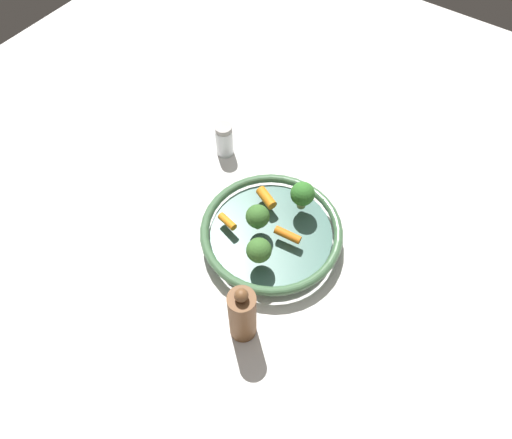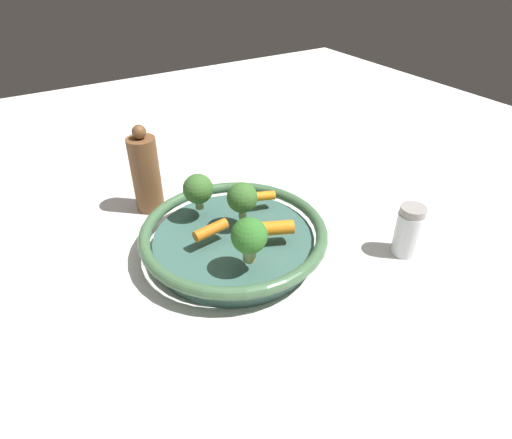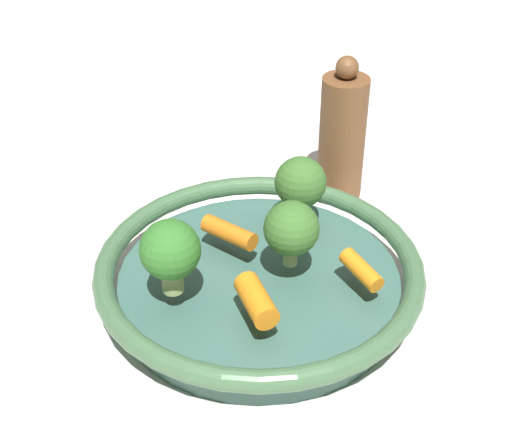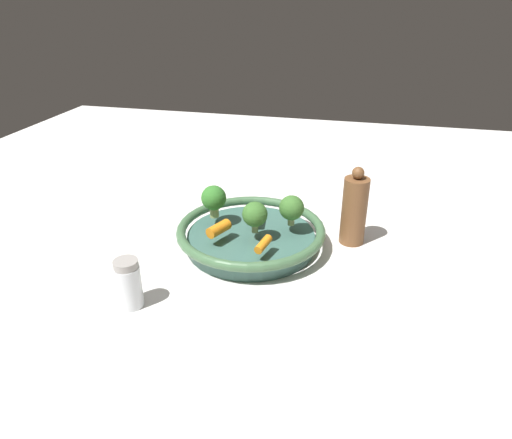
% 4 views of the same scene
% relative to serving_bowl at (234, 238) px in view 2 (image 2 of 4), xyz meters
% --- Properties ---
extents(ground_plane, '(2.03, 2.03, 0.00)m').
position_rel_serving_bowl_xyz_m(ground_plane, '(0.00, 0.00, -0.03)').
color(ground_plane, silver).
extents(serving_bowl, '(0.29, 0.29, 0.05)m').
position_rel_serving_bowl_xyz_m(serving_bowl, '(0.00, 0.00, 0.00)').
color(serving_bowl, '#3D665B').
rests_on(serving_bowl, ground_plane).
extents(baby_carrot_center, '(0.06, 0.02, 0.02)m').
position_rel_serving_bowl_xyz_m(baby_carrot_center, '(-0.04, 0.00, 0.03)').
color(baby_carrot_center, orange).
rests_on(baby_carrot_center, serving_bowl).
extents(baby_carrot_right, '(0.05, 0.03, 0.02)m').
position_rel_serving_bowl_xyz_m(baby_carrot_right, '(0.08, 0.04, 0.03)').
color(baby_carrot_right, orange).
rests_on(baby_carrot_right, serving_bowl).
extents(baby_carrot_near_rim, '(0.05, 0.04, 0.02)m').
position_rel_serving_bowl_xyz_m(baby_carrot_near_rim, '(0.05, -0.05, 0.03)').
color(baby_carrot_near_rim, orange).
rests_on(baby_carrot_near_rim, serving_bowl).
extents(broccoli_floret_small, '(0.05, 0.05, 0.06)m').
position_rel_serving_bowl_xyz_m(broccoli_floret_small, '(-0.02, 0.08, 0.06)').
color(broccoli_floret_small, tan).
rests_on(broccoli_floret_small, serving_bowl).
extents(broccoli_floret_mid, '(0.05, 0.05, 0.07)m').
position_rel_serving_bowl_xyz_m(broccoli_floret_mid, '(-0.02, -0.08, 0.06)').
color(broccoli_floret_mid, '#97A966').
rests_on(broccoli_floret_mid, serving_bowl).
extents(broccoli_floret_edge, '(0.05, 0.05, 0.06)m').
position_rel_serving_bowl_xyz_m(broccoli_floret_edge, '(0.02, 0.01, 0.06)').
color(broccoli_floret_edge, tan).
rests_on(broccoli_floret_edge, serving_bowl).
extents(salt_shaker, '(0.04, 0.04, 0.09)m').
position_rel_serving_bowl_xyz_m(salt_shaker, '(0.23, -0.14, 0.02)').
color(salt_shaker, silver).
rests_on(salt_shaker, ground_plane).
extents(pepper_mill, '(0.05, 0.05, 0.16)m').
position_rel_serving_bowl_xyz_m(pepper_mill, '(-0.07, 0.19, 0.05)').
color(pepper_mill, brown).
rests_on(pepper_mill, ground_plane).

